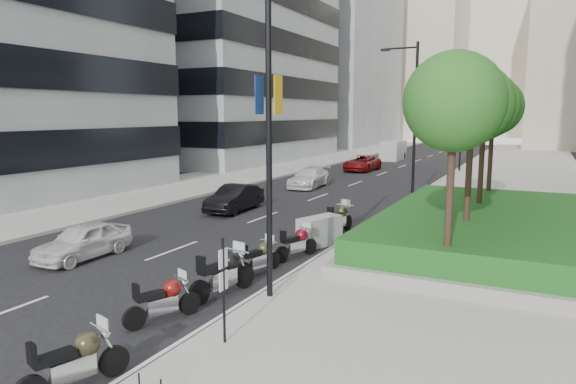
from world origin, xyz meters
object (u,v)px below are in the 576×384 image
Objects in this scene: lamp_post_0 at (264,116)px; motorcycle_6 at (339,219)px; motorcycle_5 at (320,231)px; lamp_post_1 at (412,115)px; motorcycle_2 at (224,273)px; car_b at (235,198)px; motorcycle_1 at (164,300)px; delivery_van at (393,151)px; lamp_post_2 at (460,114)px; motorcycle_4 at (297,243)px; car_a at (83,241)px; motorcycle_0 at (76,361)px; motorcycle_3 at (259,257)px; car_c at (309,178)px; parking_sign at (224,285)px; car_d at (362,163)px.

lamp_post_0 reaches higher than motorcycle_6.
lamp_post_1 is at bearing 13.97° from motorcycle_5.
car_b is (-6.60, 10.99, 0.04)m from motorcycle_2.
motorcycle_1 is 47.27m from delivery_van.
lamp_post_2 is 13.16m from delivery_van.
motorcycle_4 is 7.63m from car_a.
lamp_post_1 is at bearing 14.57° from motorcycle_0.
motorcycle_3 is (-0.44, 7.65, -0.04)m from motorcycle_0.
lamp_post_0 and lamp_post_1 have the same top height.
car_c is (-6.90, 12.29, 0.04)m from motorcycle_6.
lamp_post_2 is 4.41× the size of motorcycle_3.
lamp_post_1 is 1.92× the size of car_c.
motorcycle_5 is at bearing 16.58° from motorcycle_4.
motorcycle_2 is 4.37m from motorcycle_4.
lamp_post_1 is 10.89m from car_b.
lamp_post_2 is 25.82m from car_b.
motorcycle_2 is 0.52× the size of car_c.
parking_sign is (0.66, -3.00, -3.61)m from lamp_post_0.
car_c is at bearing 44.48° from motorcycle_5.
motorcycle_6 is 10.23m from car_a.
motorcycle_1 is 23.97m from car_c.
parking_sign reaches higher than motorcycle_1.
lamp_post_0 is 6.21m from motorcycle_4.
lamp_post_0 is at bearing -57.30° from car_b.
motorcycle_6 is (0.29, 6.42, 0.09)m from motorcycle_3.
motorcycle_3 is at bearing -76.08° from car_d.
parking_sign is 1.24× the size of motorcycle_4.
lamp_post_1 is 18.54m from car_a.
lamp_post_0 reaches higher than motorcycle_1.
car_a is at bearing 146.80° from motorcycle_5.
motorcycle_3 is 42.97m from delivery_van.
lamp_post_0 is at bearing -74.64° from car_d.
motorcycle_1 is 6.60m from motorcycle_4.
parking_sign is 3.44m from motorcycle_2.
motorcycle_4 is 29.03m from car_d.
parking_sign is 9.33m from car_a.
motorcycle_5 reaches higher than motorcycle_3.
motorcycle_2 is 6.71m from car_a.
motorcycle_2 reaches higher than motorcycle_4.
car_b is at bearing -141.39° from lamp_post_1.
parking_sign is 7.40m from motorcycle_4.
motorcycle_6 is (-1.00, -8.61, -4.43)m from lamp_post_1.
lamp_post_1 is (0.00, 17.00, 0.00)m from lamp_post_0.
motorcycle_0 is 38.68m from car_d.
parking_sign is 2.41m from motorcycle_1.
car_b is (-6.84, 4.65, 0.12)m from motorcycle_5.
car_d is 12.02m from delivery_van.
lamp_post_1 is 1.78× the size of delivery_van.
lamp_post_2 is 40.94m from motorcycle_0.
lamp_post_1 is 1.00× the size of lamp_post_2.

